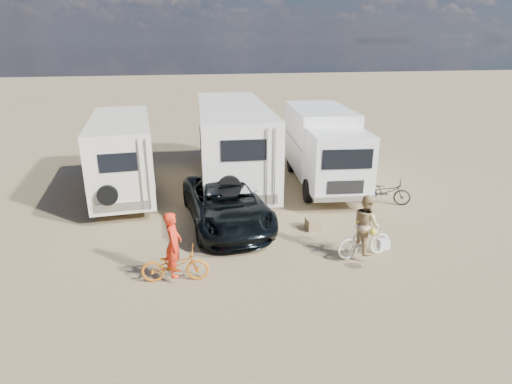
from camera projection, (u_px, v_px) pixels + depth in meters
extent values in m
plane|color=#917B56|center=(282.00, 266.00, 11.50)|extent=(140.00, 140.00, 0.00)
imported|color=black|center=(226.00, 203.00, 13.98)|extent=(2.75, 5.36, 1.45)
imported|color=#C86712|center=(175.00, 265.00, 10.68)|extent=(1.75, 0.77, 0.89)
imported|color=beige|center=(365.00, 241.00, 11.86)|extent=(1.71, 0.68, 1.00)
imported|color=red|center=(174.00, 251.00, 10.54)|extent=(0.47, 0.66, 1.70)
imported|color=tan|center=(366.00, 230.00, 11.74)|extent=(0.73, 0.89, 1.68)
imported|color=#232523|center=(386.00, 191.00, 15.79)|extent=(1.90, 1.44, 0.96)
cube|color=#24638F|center=(245.00, 222.00, 13.70)|extent=(0.66, 0.51, 0.50)
cube|color=olive|center=(313.00, 224.00, 13.71)|extent=(0.46, 0.46, 0.36)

